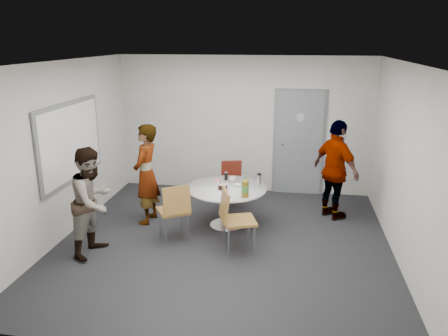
% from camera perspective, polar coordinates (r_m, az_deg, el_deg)
% --- Properties ---
extents(floor, '(5.00, 5.00, 0.00)m').
position_cam_1_polar(floor, '(6.79, -0.05, -9.74)').
color(floor, black).
rests_on(floor, ground).
extents(ceiling, '(5.00, 5.00, 0.00)m').
position_cam_1_polar(ceiling, '(6.09, -0.05, 13.65)').
color(ceiling, silver).
rests_on(ceiling, wall_back).
extents(wall_back, '(5.00, 0.00, 5.00)m').
position_cam_1_polar(wall_back, '(8.72, 2.61, 5.63)').
color(wall_back, silver).
rests_on(wall_back, floor).
extents(wall_left, '(0.00, 5.00, 5.00)m').
position_cam_1_polar(wall_left, '(7.14, -20.29, 2.08)').
color(wall_left, silver).
rests_on(wall_left, floor).
extents(wall_right, '(0.00, 5.00, 5.00)m').
position_cam_1_polar(wall_right, '(6.41, 22.58, 0.25)').
color(wall_right, silver).
rests_on(wall_right, floor).
extents(wall_front, '(5.00, 0.00, 5.00)m').
position_cam_1_polar(wall_front, '(4.00, -5.88, -8.15)').
color(wall_front, silver).
rests_on(wall_front, floor).
extents(door, '(1.02, 0.17, 2.12)m').
position_cam_1_polar(door, '(8.72, 9.78, 3.22)').
color(door, slate).
rests_on(door, wall_back).
extents(whiteboard, '(0.04, 1.90, 1.25)m').
position_cam_1_polar(whiteboard, '(7.26, -19.34, 3.24)').
color(whiteboard, slate).
rests_on(whiteboard, wall_left).
extents(table, '(1.30, 1.30, 1.02)m').
position_cam_1_polar(table, '(7.12, 0.58, -3.26)').
color(table, silver).
rests_on(table, floor).
extents(chair_near_left, '(0.62, 0.63, 0.92)m').
position_cam_1_polar(chair_near_left, '(6.66, -6.45, -5.09)').
color(chair_near_left, olive).
rests_on(chair_near_left, floor).
extents(chair_near_right, '(0.61, 0.58, 0.96)m').
position_cam_1_polar(chair_near_right, '(6.28, 1.12, -6.13)').
color(chair_near_right, olive).
rests_on(chair_near_right, floor).
extents(chair_far, '(0.49, 0.51, 0.83)m').
position_cam_1_polar(chair_far, '(8.09, 1.05, -1.43)').
color(chair_far, maroon).
rests_on(chair_far, floor).
extents(person_main, '(0.43, 0.63, 1.69)m').
position_cam_1_polar(person_main, '(7.36, -10.12, -0.80)').
color(person_main, '#A5C6EA').
rests_on(person_main, floor).
extents(person_left, '(0.73, 0.87, 1.58)m').
position_cam_1_polar(person_left, '(6.48, -16.77, -4.19)').
color(person_left, white).
rests_on(person_left, floor).
extents(person_right, '(0.96, 1.05, 1.72)m').
position_cam_1_polar(person_right, '(7.64, 14.38, -0.28)').
color(person_right, black).
rests_on(person_right, floor).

